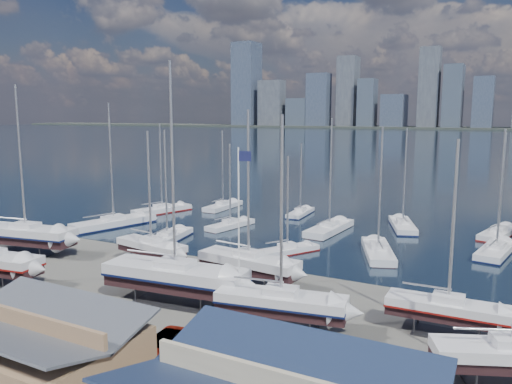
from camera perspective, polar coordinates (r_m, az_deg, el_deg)
The scene contains 29 objects.
ground at distance 45.01m, azimuth -7.39°, elevation -11.52°, with size 1400.00×1400.00×0.00m, color #605E59.
water at distance 345.52m, azimuth 24.00°, elevation 5.43°, with size 1400.00×600.00×0.40m, color #1B2D3F.
far_shore at distance 604.96m, azimuth 25.85°, elevation 6.55°, with size 1400.00×80.00×2.20m, color #2D332D.
skyline at distance 599.38m, azimuth 25.31°, elevation 10.21°, with size 639.14×43.80×107.69m.
shed_grey at distance 33.50m, azimuth -24.13°, elevation -15.62°, with size 12.60×8.40×4.17m.
sailboat_cradle_0 at distance 62.24m, azimuth -24.80°, elevation -4.42°, with size 12.19×5.31×18.83m.
sailboat_cradle_2 at distance 53.42m, azimuth -11.88°, elevation -6.14°, with size 8.75×3.74×14.00m.
sailboat_cradle_3 at distance 42.63m, azimuth -9.20°, elevation -9.51°, with size 12.73×4.82×19.78m.
sailboat_cradle_4 at distance 46.39m, azimuth -0.86°, elevation -8.11°, with size 10.06×3.72×16.05m.
sailboat_cradle_5 at distance 37.23m, azimuth 2.86°, elevation -12.51°, with size 9.97×4.32×15.62m.
sailboat_cradle_6 at distance 38.69m, azimuth 21.09°, elevation -12.40°, with size 8.61×2.61×13.98m.
sailboat_cradle_7 at distance 33.36m, azimuth 27.16°, elevation -16.24°, with size 8.99×5.68×14.38m.
sailboat_moored_0 at distance 73.13m, azimuth -15.94°, elevation -3.59°, with size 6.53×12.52×18.03m.
sailboat_moored_1 at distance 81.68m, azimuth -10.68°, elevation -2.13°, with size 5.60×10.34×14.89m.
sailboat_moored_2 at distance 83.73m, azimuth -3.78°, elevation -1.72°, with size 2.63×9.08×13.67m.
sailboat_moored_3 at distance 63.12m, azimuth -10.10°, elevation -5.34°, with size 4.47×10.00×14.44m.
sailboat_moored_4 at distance 69.71m, azimuth -2.95°, elevation -3.85°, with size 3.77×8.38×12.22m.
sailboat_moored_5 at distance 78.50m, azimuth 5.10°, elevation -2.45°, with size 2.77×8.04×11.81m.
sailboat_moored_6 at distance 57.03m, azimuth 3.59°, elevation -6.74°, with size 5.76×7.81×11.61m.
sailboat_moored_7 at distance 67.78m, azimuth 8.38°, elevation -4.30°, with size 3.62×10.70×15.90m.
sailboat_moored_8 at distance 71.92m, azimuth 16.40°, elevation -3.82°, with size 5.83×10.04×14.49m.
sailboat_moored_9 at distance 57.83m, azimuth 13.76°, elevation -6.75°, with size 6.18×10.25×14.98m.
sailboat_moored_10 at distance 62.73m, azimuth 25.75°, elevation -6.18°, with size 4.28×10.17×14.74m.
sailboat_moored_11 at distance 71.92m, azimuth 25.97°, elevation -4.36°, with size 4.83×9.75×14.04m.
car_a at distance 43.16m, azimuth -23.79°, elevation -12.20°, with size 1.54×3.84×1.31m, color gray.
car_b at distance 40.46m, azimuth -21.20°, elevation -13.30°, with size 1.61×4.62×1.52m, color gray.
car_c at distance 34.64m, azimuth -10.51°, elevation -16.80°, with size 2.30×4.98×1.38m, color gray.
car_d at distance 30.26m, azimuth -3.04°, elevation -20.44°, with size 2.23×5.47×1.59m, color gray.
flagpole at distance 38.68m, azimuth -1.86°, elevation -3.02°, with size 1.16×0.12×13.16m.
Camera 1 is at (24.66, -44.28, 15.57)m, focal length 35.00 mm.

